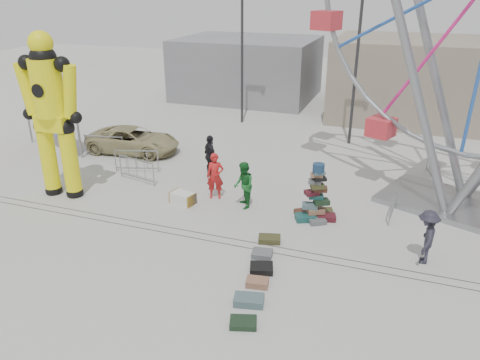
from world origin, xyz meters
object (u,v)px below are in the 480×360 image
(steamer_trunk, at_px, (183,198))
(pedestrian_black, at_px, (210,156))
(lamp_post_left, at_px, (244,50))
(barricade_dummy_a, at_px, (104,146))
(pedestrian_red, at_px, (215,176))
(pedestrian_grey, at_px, (427,237))
(barricade_dummy_c, at_px, (137,170))
(crash_test_dummy, at_px, (51,111))
(barricade_dummy_b, at_px, (137,161))
(pedestrian_green, at_px, (244,185))
(barricade_wheel_front, at_px, (394,201))
(parked_suv, at_px, (133,140))
(barricade_wheel_back, at_px, (433,168))
(lamp_post_right, at_px, (358,61))
(suitcase_tower, at_px, (316,203))
(banner_scaffold, at_px, (49,105))

(steamer_trunk, relative_size, pedestrian_black, 0.51)
(lamp_post_left, xyz_separation_m, barricade_dummy_a, (-4.62, -8.30, -3.93))
(lamp_post_left, relative_size, pedestrian_red, 4.15)
(pedestrian_red, height_order, pedestrian_grey, pedestrian_red)
(barricade_dummy_c, bearing_deg, crash_test_dummy, -120.67)
(crash_test_dummy, height_order, barricade_dummy_b, crash_test_dummy)
(crash_test_dummy, bearing_deg, pedestrian_green, 6.19)
(barricade_wheel_front, distance_m, pedestrian_red, 7.05)
(barricade_dummy_b, bearing_deg, lamp_post_left, 61.64)
(lamp_post_left, relative_size, pedestrian_green, 4.27)
(lamp_post_left, bearing_deg, pedestrian_grey, -51.11)
(barricade_dummy_a, relative_size, pedestrian_black, 1.04)
(barricade_dummy_a, distance_m, parked_suv, 1.49)
(lamp_post_left, height_order, crash_test_dummy, lamp_post_left)
(steamer_trunk, xyz_separation_m, barricade_wheel_back, (9.50, 6.08, 0.32))
(lamp_post_right, xyz_separation_m, parked_suv, (-10.53, -5.30, -3.82))
(barricade_wheel_back, bearing_deg, barricade_dummy_c, -80.83)
(barricade_dummy_a, relative_size, barricade_dummy_c, 1.00)
(lamp_post_right, xyz_separation_m, lamp_post_left, (-7.00, 2.00, 0.00))
(parked_suv, bearing_deg, suitcase_tower, -115.96)
(barricade_dummy_a, bearing_deg, parked_suv, 31.87)
(lamp_post_left, xyz_separation_m, parked_suv, (-3.53, -7.30, -3.82))
(barricade_wheel_front, height_order, pedestrian_black, pedestrian_black)
(barricade_wheel_front, bearing_deg, crash_test_dummy, 106.33)
(banner_scaffold, distance_m, steamer_trunk, 10.21)
(crash_test_dummy, bearing_deg, barricade_dummy_b, 60.17)
(banner_scaffold, height_order, barricade_wheel_front, banner_scaffold)
(pedestrian_grey, xyz_separation_m, parked_suv, (-14.25, 5.99, -0.23))
(pedestrian_green, bearing_deg, suitcase_tower, 59.86)
(crash_test_dummy, distance_m, barricade_wheel_front, 13.73)
(steamer_trunk, xyz_separation_m, barricade_dummy_b, (-3.52, 2.36, 0.32))
(barricade_dummy_b, distance_m, pedestrian_black, 3.53)
(suitcase_tower, bearing_deg, crash_test_dummy, 165.59)
(barricade_dummy_a, distance_m, pedestrian_green, 9.23)
(barricade_dummy_a, xyz_separation_m, barricade_dummy_b, (2.70, -1.34, 0.00))
(lamp_post_right, distance_m, pedestrian_grey, 12.41)
(barricade_dummy_a, bearing_deg, barricade_dummy_b, -37.09)
(crash_test_dummy, bearing_deg, pedestrian_black, 34.38)
(barricade_dummy_c, relative_size, pedestrian_black, 1.04)
(barricade_dummy_c, height_order, pedestrian_grey, pedestrian_grey)
(barricade_wheel_front, xyz_separation_m, pedestrian_green, (-5.61, -1.31, 0.39))
(crash_test_dummy, relative_size, pedestrian_grey, 3.81)
(parked_suv, bearing_deg, lamp_post_left, -29.91)
(pedestrian_grey, bearing_deg, barricade_wheel_back, -178.83)
(pedestrian_grey, bearing_deg, barricade_dummy_b, -101.96)
(lamp_post_left, bearing_deg, barricade_wheel_front, -46.58)
(barricade_wheel_back, distance_m, parked_suv, 14.70)
(barricade_dummy_c, xyz_separation_m, pedestrian_red, (3.97, -0.42, 0.41))
(barricade_dummy_b, relative_size, barricade_dummy_c, 1.00)
(pedestrian_green, bearing_deg, barricade_dummy_c, -129.75)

